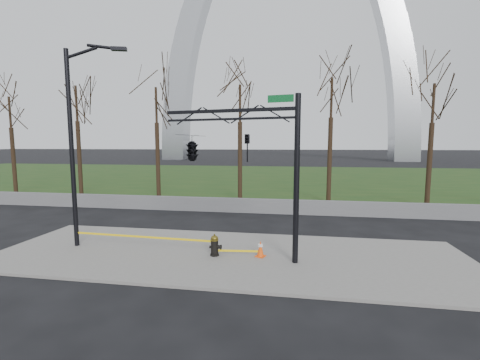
% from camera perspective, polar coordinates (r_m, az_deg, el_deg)
% --- Properties ---
extents(ground, '(500.00, 500.00, 0.00)m').
position_cam_1_polar(ground, '(12.73, -2.16, -13.35)').
color(ground, black).
rests_on(ground, ground).
extents(sidewalk, '(18.00, 6.00, 0.10)m').
position_cam_1_polar(sidewalk, '(12.71, -2.17, -13.13)').
color(sidewalk, slate).
rests_on(sidewalk, ground).
extents(grass_strip, '(120.00, 40.00, 0.06)m').
position_cam_1_polar(grass_strip, '(42.03, 5.96, 0.51)').
color(grass_strip, '#1A3B15').
rests_on(grass_strip, ground).
extents(guardrail, '(60.00, 0.30, 0.90)m').
position_cam_1_polar(guardrail, '(20.25, 2.33, -4.58)').
color(guardrail, '#59595B').
rests_on(guardrail, ground).
extents(gateway_arch, '(66.00, 6.00, 65.00)m').
position_cam_1_polar(gateway_arch, '(91.25, 8.03, 24.31)').
color(gateway_arch, '#B0B3B7').
rests_on(gateway_arch, ground).
extents(tree_row, '(43.08, 4.00, 9.74)m').
position_cam_1_polar(tree_row, '(24.06, 0.05, 7.74)').
color(tree_row, black).
rests_on(tree_row, ground).
extents(fire_hydrant, '(0.51, 0.34, 0.83)m').
position_cam_1_polar(fire_hydrant, '(12.42, -4.48, -11.52)').
color(fire_hydrant, black).
rests_on(fire_hydrant, sidewalk).
extents(traffic_cone, '(0.42, 0.42, 0.62)m').
position_cam_1_polar(traffic_cone, '(12.32, 3.65, -12.02)').
color(traffic_cone, '#FF510D').
rests_on(traffic_cone, sidewalk).
extents(street_light, '(2.34, 0.83, 8.21)m').
position_cam_1_polar(street_light, '(14.60, -26.94, 7.26)').
color(street_light, black).
rests_on(street_light, ground).
extents(traffic_signal_mast, '(5.05, 2.54, 6.00)m').
position_cam_1_polar(traffic_signal_mast, '(12.16, -5.25, 5.65)').
color(traffic_signal_mast, black).
rests_on(traffic_signal_mast, ground).
extents(caution_tape, '(7.68, 0.28, 0.43)m').
position_cam_1_polar(caution_tape, '(13.15, -13.52, -10.27)').
color(caution_tape, yellow).
rests_on(caution_tape, ground).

